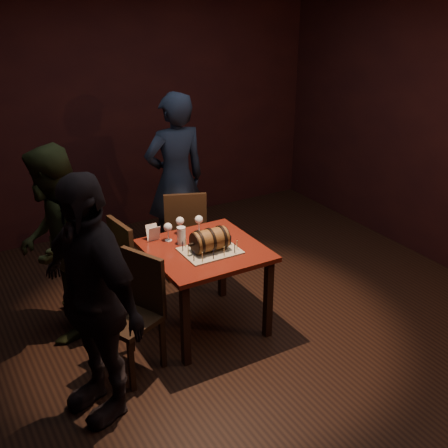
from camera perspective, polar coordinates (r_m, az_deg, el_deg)
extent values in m
plane|color=black|center=(4.96, 0.61, -10.22)|extent=(5.00, 5.00, 0.00)
cube|color=black|center=(6.53, -10.83, 11.24)|extent=(5.00, 0.04, 2.80)
cube|color=#4A120C|center=(4.59, -1.96, -2.70)|extent=(0.90, 0.90, 0.04)
cube|color=black|center=(4.33, -3.95, -10.22)|extent=(0.06, 0.06, 0.71)
cube|color=black|center=(4.66, 4.51, -7.58)|extent=(0.06, 0.06, 0.71)
cube|color=black|center=(4.93, -7.92, -5.87)|extent=(0.06, 0.06, 0.71)
cube|color=black|center=(5.22, -0.21, -3.84)|extent=(0.06, 0.06, 0.71)
cube|color=#9F9880|center=(4.52, -1.43, -2.74)|extent=(0.45, 0.35, 0.01)
cylinder|color=brown|center=(4.48, -1.45, -1.64)|extent=(0.27, 0.18, 0.18)
cylinder|color=black|center=(4.44, -2.58, -1.91)|extent=(0.02, 0.20, 0.20)
cylinder|color=black|center=(4.48, -1.45, -1.64)|extent=(0.02, 0.20, 0.20)
cylinder|color=black|center=(4.52, -0.33, -1.36)|extent=(0.02, 0.20, 0.20)
cylinder|color=black|center=(4.42, -3.03, -2.02)|extent=(0.01, 0.17, 0.17)
cylinder|color=black|center=(4.54, 0.09, -1.26)|extent=(0.01, 0.17, 0.17)
cylinder|color=black|center=(4.41, -3.27, -2.08)|extent=(0.04, 0.02, 0.02)
sphere|color=black|center=(4.40, -3.50, -2.14)|extent=(0.03, 0.03, 0.03)
cylinder|color=#E2D987|center=(4.32, -2.21, -3.37)|extent=(0.01, 0.01, 0.08)
cylinder|color=black|center=(4.30, -2.22, -2.84)|extent=(0.00, 0.00, 0.01)
cylinder|color=black|center=(4.37, -1.09, -3.08)|extent=(0.01, 0.01, 0.08)
cylinder|color=black|center=(4.35, -1.09, -2.55)|extent=(0.00, 0.00, 0.01)
cylinder|color=#E2D987|center=(4.41, 0.02, -2.79)|extent=(0.01, 0.01, 0.08)
cylinder|color=black|center=(4.39, 0.02, -2.27)|extent=(0.00, 0.00, 0.01)
cylinder|color=black|center=(4.45, 1.10, -2.51)|extent=(0.01, 0.01, 0.08)
cylinder|color=black|center=(4.43, 1.10, -1.99)|extent=(0.00, 0.00, 0.01)
cylinder|color=#E2D987|center=(4.51, 1.33, -2.14)|extent=(0.01, 0.01, 0.08)
cylinder|color=black|center=(4.49, 1.34, -1.62)|extent=(0.00, 0.00, 0.01)
cylinder|color=black|center=(4.59, 0.70, -1.68)|extent=(0.01, 0.01, 0.08)
cylinder|color=black|center=(4.57, 0.70, -1.17)|extent=(0.00, 0.00, 0.01)
cylinder|color=#E2D987|center=(4.66, 0.09, -1.24)|extent=(0.01, 0.01, 0.08)
cylinder|color=black|center=(4.64, 0.09, -0.73)|extent=(0.00, 0.00, 0.01)
cylinder|color=black|center=(4.68, -0.73, -1.15)|extent=(0.01, 0.01, 0.08)
cylinder|color=black|center=(4.66, -0.73, -0.64)|extent=(0.00, 0.00, 0.01)
cylinder|color=#E2D987|center=(4.64, -1.77, -1.40)|extent=(0.01, 0.01, 0.08)
cylinder|color=black|center=(4.62, -1.78, -0.89)|extent=(0.00, 0.00, 0.01)
cylinder|color=black|center=(4.60, -2.83, -1.66)|extent=(0.01, 0.01, 0.08)
cylinder|color=black|center=(4.58, -2.85, -1.15)|extent=(0.00, 0.00, 0.01)
cylinder|color=#E2D987|center=(4.56, -3.92, -1.92)|extent=(0.01, 0.01, 0.08)
cylinder|color=black|center=(4.54, -3.93, -1.41)|extent=(0.00, 0.00, 0.01)
cylinder|color=black|center=(4.50, -4.22, -2.28)|extent=(0.01, 0.01, 0.08)
cylinder|color=black|center=(4.48, -4.24, -1.77)|extent=(0.00, 0.00, 0.01)
cylinder|color=#E2D987|center=(4.42, -3.66, -2.76)|extent=(0.01, 0.01, 0.08)
cylinder|color=black|center=(4.40, -3.68, -2.24)|extent=(0.00, 0.00, 0.01)
cylinder|color=black|center=(4.34, -3.08, -3.26)|extent=(0.01, 0.01, 0.08)
cylinder|color=black|center=(4.32, -3.10, -2.73)|extent=(0.00, 0.00, 0.01)
cylinder|color=silver|center=(4.73, -5.66, -1.67)|extent=(0.06, 0.06, 0.01)
cylinder|color=silver|center=(4.71, -5.68, -1.15)|extent=(0.01, 0.01, 0.09)
sphere|color=silver|center=(4.67, -5.72, -0.32)|extent=(0.07, 0.07, 0.07)
sphere|color=#591114|center=(4.68, -5.72, -0.39)|extent=(0.05, 0.05, 0.05)
cylinder|color=silver|center=(4.83, -4.45, -1.01)|extent=(0.06, 0.06, 0.01)
cylinder|color=silver|center=(4.81, -4.47, -0.50)|extent=(0.01, 0.01, 0.09)
sphere|color=silver|center=(4.78, -4.50, 0.32)|extent=(0.07, 0.07, 0.07)
cylinder|color=silver|center=(4.85, -2.54, -0.86)|extent=(0.06, 0.06, 0.01)
cylinder|color=silver|center=(4.83, -2.55, -0.35)|extent=(0.01, 0.01, 0.09)
sphere|color=silver|center=(4.80, -2.57, 0.46)|extent=(0.07, 0.07, 0.07)
sphere|color=#BF594C|center=(4.81, -2.57, 0.39)|extent=(0.05, 0.05, 0.05)
cylinder|color=silver|center=(4.63, -4.35, -1.18)|extent=(0.07, 0.07, 0.15)
cylinder|color=#9E5414|center=(4.64, -4.35, -1.37)|extent=(0.06, 0.06, 0.11)
cylinder|color=white|center=(4.61, -4.37, -0.63)|extent=(0.06, 0.06, 0.02)
cube|color=black|center=(5.57, -4.01, -0.92)|extent=(0.52, 0.52, 0.04)
cube|color=black|center=(5.84, -2.42, -2.22)|extent=(0.04, 0.04, 0.43)
cube|color=black|center=(5.82, -5.75, -2.42)|extent=(0.04, 0.04, 0.43)
cube|color=black|center=(5.54, -2.04, -3.75)|extent=(0.04, 0.04, 0.43)
cube|color=black|center=(5.52, -5.56, -3.97)|extent=(0.04, 0.04, 0.43)
cube|color=black|center=(5.31, -3.93, 0.73)|extent=(0.39, 0.19, 0.46)
cube|color=black|center=(4.82, -12.10, -5.60)|extent=(0.44, 0.44, 0.04)
cube|color=black|center=(5.02, -14.48, -7.69)|extent=(0.04, 0.04, 0.43)
cube|color=black|center=(4.75, -12.83, -9.47)|extent=(0.04, 0.04, 0.43)
cube|color=black|center=(5.13, -10.99, -6.60)|extent=(0.04, 0.04, 0.43)
cube|color=black|center=(4.87, -9.18, -8.26)|extent=(0.04, 0.04, 0.43)
cube|color=black|center=(4.78, -10.42, -2.39)|extent=(0.09, 0.40, 0.46)
cube|color=black|center=(4.27, -9.65, -9.58)|extent=(0.53, 0.53, 0.04)
cube|color=black|center=(4.41, -12.63, -12.32)|extent=(0.04, 0.04, 0.43)
cube|color=black|center=(4.21, -9.38, -14.05)|extent=(0.04, 0.04, 0.43)
cube|color=black|center=(4.60, -9.49, -10.40)|extent=(0.04, 0.04, 0.43)
cube|color=black|center=(4.40, -6.25, -11.92)|extent=(0.04, 0.04, 0.43)
cube|color=black|center=(4.25, -8.18, -5.71)|extent=(0.20, 0.38, 0.46)
imported|color=#1B2437|center=(5.73, -4.93, 4.50)|extent=(0.65, 0.43, 1.78)
imported|color=#2F391C|center=(4.68, -16.76, -2.07)|extent=(0.88, 0.97, 1.63)
imported|color=black|center=(3.75, -13.34, -7.47)|extent=(0.67, 1.09, 1.74)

